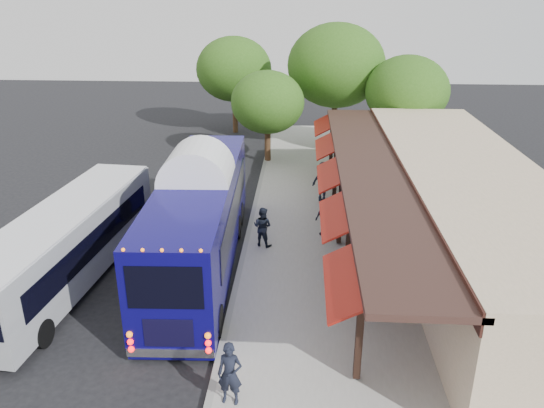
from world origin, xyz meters
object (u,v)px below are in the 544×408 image
(ped_b, at_px, (263,227))
(sign_board, at_px, (353,286))
(coach_bus, at_px, (199,216))
(ped_d, at_px, (323,182))
(ped_a, at_px, (230,374))
(city_bus, at_px, (67,243))
(ped_c, at_px, (326,217))

(ped_b, distance_m, sign_board, 5.36)
(coach_bus, height_order, ped_d, coach_bus)
(coach_bus, relative_size, ped_a, 6.96)
(city_bus, xyz_separation_m, ped_d, (9.13, 7.96, -0.40))
(ped_d, xyz_separation_m, sign_board, (0.64, -9.28, -0.20))
(ped_c, bearing_deg, sign_board, 68.79)
(coach_bus, xyz_separation_m, city_bus, (-4.39, -1.49, -0.49))
(city_bus, distance_m, ped_a, 8.65)
(ped_a, xyz_separation_m, sign_board, (3.34, 4.42, -0.07))
(city_bus, xyz_separation_m, sign_board, (9.77, -1.33, -0.59))
(ped_d, bearing_deg, coach_bus, 86.66)
(sign_board, bearing_deg, ped_a, -124.14)
(ped_a, bearing_deg, ped_b, 94.93)
(city_bus, relative_size, ped_b, 6.45)
(ped_a, bearing_deg, ped_c, 80.55)
(coach_bus, bearing_deg, ped_a, -76.14)
(ped_b, xyz_separation_m, ped_c, (2.54, 1.06, 0.01))
(ped_d, bearing_deg, city_bus, 74.01)
(coach_bus, xyz_separation_m, ped_a, (2.05, -7.25, -1.01))
(sign_board, bearing_deg, ped_d, 96.83)
(ped_b, bearing_deg, city_bus, 47.65)
(ped_b, bearing_deg, coach_bus, 57.45)
(ped_d, relative_size, sign_board, 1.70)
(ped_d, height_order, sign_board, ped_d)
(ped_b, height_order, ped_d, ped_d)
(coach_bus, distance_m, city_bus, 4.66)
(ped_a, distance_m, sign_board, 5.54)
(city_bus, height_order, ped_a, city_bus)
(coach_bus, height_order, ped_c, coach_bus)
(coach_bus, relative_size, sign_board, 10.25)
(ped_b, distance_m, ped_d, 5.60)
(city_bus, height_order, ped_c, city_bus)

